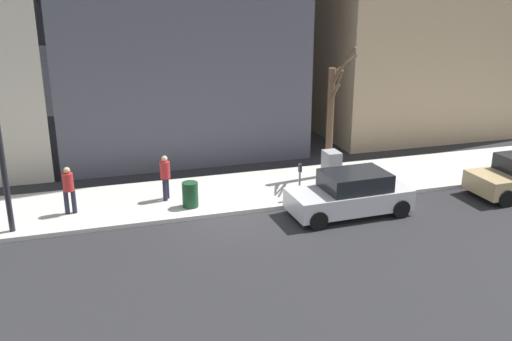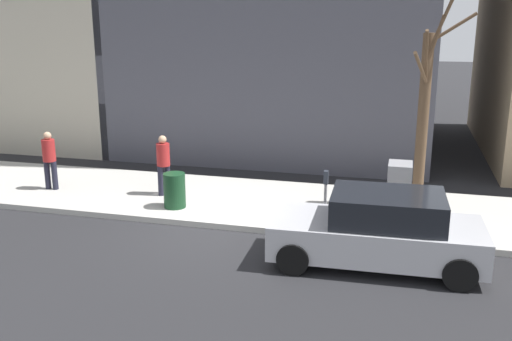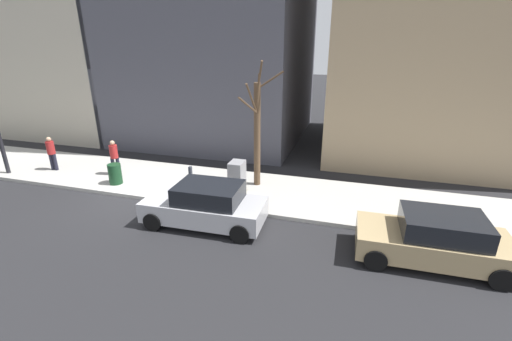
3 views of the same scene
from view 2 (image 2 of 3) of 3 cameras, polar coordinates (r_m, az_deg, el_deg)
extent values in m
plane|color=#232326|center=(13.69, -4.19, -5.89)|extent=(120.00, 120.00, 0.00)
cube|color=#B2AFA8|center=(15.46, -1.80, -3.09)|extent=(4.00, 36.00, 0.15)
cube|color=#B7B7BC|center=(11.85, 11.88, -6.59)|extent=(1.93, 4.26, 0.70)
cube|color=black|center=(11.63, 13.03, -3.67)|extent=(1.67, 2.25, 0.60)
cylinder|color=black|center=(11.28, 3.72, -8.81)|extent=(0.24, 0.65, 0.64)
cylinder|color=black|center=(12.83, 4.95, -5.82)|extent=(0.24, 0.65, 0.64)
cylinder|color=black|center=(11.26, 19.71, -9.73)|extent=(0.24, 0.65, 0.64)
cylinder|color=black|center=(12.82, 18.89, -6.62)|extent=(0.24, 0.65, 0.64)
cylinder|color=slate|center=(13.32, 6.92, -3.48)|extent=(0.07, 0.07, 1.05)
cube|color=#2D333D|center=(13.12, 7.02, -0.68)|extent=(0.14, 0.10, 0.30)
cube|color=#A8A399|center=(14.16, 13.92, -4.55)|extent=(0.83, 0.61, 0.18)
cube|color=#939399|center=(13.94, 14.10, -1.78)|extent=(0.75, 0.55, 1.25)
cylinder|color=brown|center=(14.91, 16.32, 4.62)|extent=(0.28, 0.28, 4.38)
cylinder|color=brown|center=(14.04, 16.19, 9.70)|extent=(1.42, 0.42, 0.91)
cylinder|color=brown|center=(14.15, 16.66, 10.60)|extent=(1.20, 0.17, 1.40)
cylinder|color=brown|center=(14.74, 19.06, 13.31)|extent=(0.11, 1.09, 0.76)
cylinder|color=brown|center=(14.38, 17.48, 12.23)|extent=(0.73, 0.36, 1.23)
cylinder|color=brown|center=(14.22, 17.98, 13.62)|extent=(1.02, 0.55, 1.48)
cylinder|color=#14381E|center=(14.76, -8.15, -1.98)|extent=(0.56, 0.56, 0.90)
cylinder|color=#1E1E2D|center=(15.82, -9.50, -1.04)|extent=(0.16, 0.16, 0.82)
cylinder|color=#1E1E2D|center=(15.97, -8.84, -0.86)|extent=(0.16, 0.16, 0.82)
cylinder|color=#A52323|center=(15.71, -9.27, 1.58)|extent=(0.36, 0.36, 0.62)
sphere|color=tan|center=(15.62, -9.34, 3.08)|extent=(0.22, 0.22, 0.22)
cylinder|color=#1E1E2D|center=(17.28, -20.13, -0.40)|extent=(0.16, 0.16, 0.82)
cylinder|color=#1E1E2D|center=(17.14, -19.49, -0.46)|extent=(0.16, 0.16, 0.82)
cylinder|color=#A52323|center=(17.05, -20.03, 1.91)|extent=(0.36, 0.36, 0.62)
sphere|color=tan|center=(16.96, -20.15, 3.29)|extent=(0.22, 0.22, 0.22)
camera|label=1|loc=(10.90, -110.45, 10.54)|focal=40.00mm
camera|label=3|loc=(4.70, 92.31, 14.74)|focal=24.00mm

